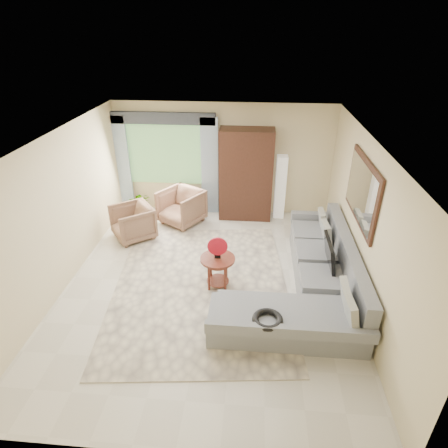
# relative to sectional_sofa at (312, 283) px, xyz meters

# --- Properties ---
(ground) EXTENTS (6.00, 6.00, 0.00)m
(ground) POSITION_rel_sectional_sofa_xyz_m (-1.78, 0.18, -0.28)
(ground) COLOR silver
(ground) RESTS_ON ground
(area_rug) EXTENTS (3.39, 4.28, 0.02)m
(area_rug) POSITION_rel_sectional_sofa_xyz_m (-1.91, 0.11, -0.27)
(area_rug) COLOR beige
(area_rug) RESTS_ON ground
(sectional_sofa) EXTENTS (2.30, 3.46, 0.90)m
(sectional_sofa) POSITION_rel_sectional_sofa_xyz_m (0.00, 0.00, 0.00)
(sectional_sofa) COLOR gray
(sectional_sofa) RESTS_ON ground
(tv_screen) EXTENTS (0.14, 0.74, 0.48)m
(tv_screen) POSITION_rel_sectional_sofa_xyz_m (0.27, 0.28, 0.44)
(tv_screen) COLOR black
(tv_screen) RESTS_ON sectional_sofa
(garden_hose) EXTENTS (0.43, 0.43, 0.09)m
(garden_hose) POSITION_rel_sectional_sofa_xyz_m (-0.78, -1.22, 0.26)
(garden_hose) COLOR black
(garden_hose) RESTS_ON sectional_sofa
(coffee_table) EXTENTS (0.60, 0.60, 0.60)m
(coffee_table) POSITION_rel_sectional_sofa_xyz_m (-1.61, 0.14, 0.03)
(coffee_table) COLOR #521E15
(coffee_table) RESTS_ON ground
(red_disc) EXTENTS (0.34, 0.05, 0.34)m
(red_disc) POSITION_rel_sectional_sofa_xyz_m (-1.61, 0.14, 0.54)
(red_disc) COLOR red
(red_disc) RESTS_ON coffee_table
(armchair_left) EXTENTS (1.12, 1.11, 0.73)m
(armchair_left) POSITION_rel_sectional_sofa_xyz_m (-3.58, 1.68, 0.08)
(armchair_left) COLOR #8C624C
(armchair_left) RESTS_ON ground
(armchair_right) EXTENTS (1.19, 1.20, 0.80)m
(armchair_right) POSITION_rel_sectional_sofa_xyz_m (-2.68, 2.45, 0.11)
(armchair_right) COLOR #9F7556
(armchair_right) RESTS_ON ground
(potted_plant) EXTENTS (0.55, 0.50, 0.54)m
(potted_plant) POSITION_rel_sectional_sofa_xyz_m (-3.77, 2.86, -0.01)
(potted_plant) COLOR #999999
(potted_plant) RESTS_ON ground
(armoire) EXTENTS (1.20, 0.55, 2.10)m
(armoire) POSITION_rel_sectional_sofa_xyz_m (-1.23, 2.90, 0.77)
(armoire) COLOR #331A11
(armoire) RESTS_ON ground
(floor_lamp) EXTENTS (0.24, 0.24, 1.50)m
(floor_lamp) POSITION_rel_sectional_sofa_xyz_m (-0.43, 2.96, 0.47)
(floor_lamp) COLOR silver
(floor_lamp) RESTS_ON ground
(window) EXTENTS (1.80, 0.04, 1.40)m
(window) POSITION_rel_sectional_sofa_xyz_m (-3.13, 3.15, 1.12)
(window) COLOR #669E59
(window) RESTS_ON wall_back
(curtain_left) EXTENTS (0.40, 0.08, 2.30)m
(curtain_left) POSITION_rel_sectional_sofa_xyz_m (-4.18, 3.06, 0.87)
(curtain_left) COLOR #9EB7CC
(curtain_left) RESTS_ON ground
(curtain_right) EXTENTS (0.40, 0.08, 2.30)m
(curtain_right) POSITION_rel_sectional_sofa_xyz_m (-2.08, 3.06, 0.87)
(curtain_right) COLOR #9EB7CC
(curtain_right) RESTS_ON ground
(valance) EXTENTS (2.40, 0.12, 0.26)m
(valance) POSITION_rel_sectional_sofa_xyz_m (-3.13, 3.08, 1.97)
(valance) COLOR #1E232D
(valance) RESTS_ON wall_back
(wall_mirror) EXTENTS (0.05, 1.70, 1.05)m
(wall_mirror) POSITION_rel_sectional_sofa_xyz_m (0.68, 0.53, 1.47)
(wall_mirror) COLOR black
(wall_mirror) RESTS_ON wall_right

